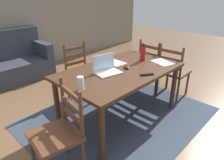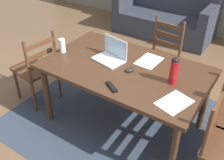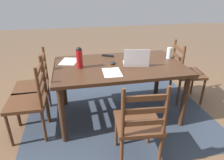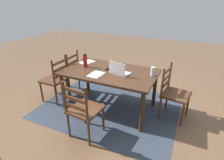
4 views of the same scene
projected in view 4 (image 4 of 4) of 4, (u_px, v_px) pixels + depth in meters
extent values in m
plane|color=brown|center=(110.00, 107.00, 3.57)|extent=(14.00, 14.00, 0.00)
cube|color=#333D4C|center=(110.00, 107.00, 3.57)|extent=(2.56, 2.00, 0.01)
cube|color=#422819|center=(110.00, 72.00, 3.26)|extent=(1.67, 1.01, 0.04)
cylinder|color=#422819|center=(155.00, 89.00, 3.48)|extent=(0.07, 0.07, 0.72)
cylinder|color=#422819|center=(88.00, 76.00, 4.06)|extent=(0.07, 0.07, 0.72)
cylinder|color=#422819|center=(142.00, 112.00, 2.77)|extent=(0.07, 0.07, 0.72)
cylinder|color=#422819|center=(63.00, 92.00, 3.36)|extent=(0.07, 0.07, 0.72)
cube|color=#56331E|center=(85.00, 109.00, 2.69)|extent=(0.48, 0.48, 0.04)
cylinder|color=#56331E|center=(84.00, 112.00, 3.03)|extent=(0.04, 0.04, 0.43)
cylinder|color=#56331E|center=(103.00, 119.00, 2.85)|extent=(0.04, 0.04, 0.43)
cylinder|color=#56331E|center=(69.00, 125.00, 2.73)|extent=(0.04, 0.04, 0.43)
cylinder|color=#56331E|center=(89.00, 134.00, 2.55)|extent=(0.04, 0.04, 0.43)
cylinder|color=#56331E|center=(65.00, 97.00, 2.52)|extent=(0.04, 0.04, 0.50)
cylinder|color=#56331E|center=(86.00, 105.00, 2.34)|extent=(0.04, 0.04, 0.50)
cube|color=#56331E|center=(76.00, 107.00, 2.47)|extent=(0.36, 0.06, 0.05)
cube|color=#56331E|center=(75.00, 99.00, 2.42)|extent=(0.36, 0.06, 0.05)
cube|color=#56331E|center=(74.00, 91.00, 2.37)|extent=(0.36, 0.06, 0.05)
cube|color=#56331E|center=(54.00, 80.00, 3.66)|extent=(0.44, 0.44, 0.04)
cylinder|color=#56331E|center=(42.00, 92.00, 3.68)|extent=(0.04, 0.04, 0.43)
cylinder|color=#56331E|center=(54.00, 85.00, 3.99)|extent=(0.04, 0.04, 0.43)
cylinder|color=#56331E|center=(56.00, 96.00, 3.53)|extent=(0.04, 0.04, 0.43)
cylinder|color=#56331E|center=(68.00, 88.00, 3.84)|extent=(0.04, 0.04, 0.43)
cylinder|color=#56331E|center=(53.00, 73.00, 3.33)|extent=(0.04, 0.04, 0.50)
cylinder|color=#56331E|center=(66.00, 67.00, 3.64)|extent=(0.04, 0.04, 0.50)
cube|color=#56331E|center=(61.00, 75.00, 3.52)|extent=(0.03, 0.36, 0.05)
cube|color=#56331E|center=(60.00, 69.00, 3.47)|extent=(0.03, 0.36, 0.05)
cube|color=#56331E|center=(59.00, 62.00, 3.42)|extent=(0.03, 0.36, 0.05)
cube|color=#56331E|center=(176.00, 95.00, 3.10)|extent=(0.50, 0.50, 0.04)
cylinder|color=#56331E|center=(188.00, 105.00, 3.24)|extent=(0.04, 0.04, 0.43)
cylinder|color=#56331E|center=(182.00, 115.00, 2.96)|extent=(0.04, 0.04, 0.43)
cylinder|color=#56331E|center=(167.00, 99.00, 3.43)|extent=(0.04, 0.04, 0.43)
cylinder|color=#56331E|center=(160.00, 108.00, 3.15)|extent=(0.04, 0.04, 0.43)
cylinder|color=#56331E|center=(170.00, 75.00, 3.24)|extent=(0.04, 0.04, 0.50)
cylinder|color=#56331E|center=(163.00, 83.00, 2.95)|extent=(0.04, 0.04, 0.50)
cube|color=#56331E|center=(166.00, 84.00, 3.14)|extent=(0.08, 0.36, 0.05)
cube|color=#56331E|center=(166.00, 77.00, 3.08)|extent=(0.08, 0.36, 0.05)
cube|color=#56331E|center=(167.00, 71.00, 3.03)|extent=(0.08, 0.36, 0.05)
cube|color=#56331E|center=(66.00, 73.00, 4.00)|extent=(0.46, 0.46, 0.04)
cylinder|color=#56331E|center=(55.00, 84.00, 4.00)|extent=(0.04, 0.04, 0.43)
cylinder|color=#56331E|center=(65.00, 78.00, 4.32)|extent=(0.04, 0.04, 0.43)
cylinder|color=#56331E|center=(69.00, 87.00, 3.87)|extent=(0.04, 0.04, 0.43)
cylinder|color=#56331E|center=(79.00, 81.00, 4.19)|extent=(0.04, 0.04, 0.43)
cylinder|color=#56331E|center=(68.00, 66.00, 3.66)|extent=(0.04, 0.04, 0.50)
cylinder|color=#56331E|center=(78.00, 61.00, 3.98)|extent=(0.04, 0.04, 0.50)
cube|color=#56331E|center=(73.00, 68.00, 3.86)|extent=(0.04, 0.36, 0.05)
cube|color=#56331E|center=(73.00, 62.00, 3.81)|extent=(0.04, 0.36, 0.05)
cube|color=#56331E|center=(72.00, 57.00, 3.76)|extent=(0.04, 0.36, 0.05)
cube|color=silver|center=(120.00, 73.00, 3.15)|extent=(0.36, 0.28, 0.02)
cube|color=silver|center=(117.00, 69.00, 3.03)|extent=(0.32, 0.07, 0.21)
cube|color=#A5CCEA|center=(117.00, 68.00, 3.03)|extent=(0.29, 0.06, 0.19)
cylinder|color=#A81419|center=(85.00, 61.00, 3.39)|extent=(0.08, 0.08, 0.23)
sphere|color=black|center=(85.00, 55.00, 3.34)|extent=(0.07, 0.07, 0.07)
cylinder|color=silver|center=(153.00, 72.00, 3.02)|extent=(0.07, 0.07, 0.16)
ellipsoid|color=black|center=(107.00, 69.00, 3.31)|extent=(0.09, 0.11, 0.03)
cube|color=black|center=(114.00, 64.00, 3.58)|extent=(0.17, 0.12, 0.02)
cube|color=white|center=(96.00, 74.00, 3.10)|extent=(0.22, 0.30, 0.00)
cube|color=white|center=(87.00, 62.00, 3.71)|extent=(0.29, 0.34, 0.00)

